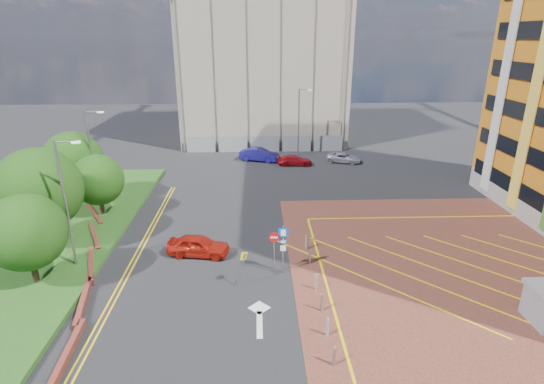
{
  "coord_description": "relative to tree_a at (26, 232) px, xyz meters",
  "views": [
    {
      "loc": [
        -1.03,
        -21.92,
        13.88
      ],
      "look_at": [
        -0.1,
        3.03,
        4.59
      ],
      "focal_mm": 28.0,
      "sensor_mm": 36.0,
      "label": 1
    }
  ],
  "objects": [
    {
      "name": "car_silver_back",
      "position": [
        23.02,
        24.91,
        -2.96
      ],
      "size": [
        4.28,
        3.0,
        1.09
      ],
      "primitive_type": "imported",
      "rotation": [
        0.0,
        0.0,
        1.23
      ],
      "color": "silver",
      "rests_on": "ground"
    },
    {
      "name": "sign_cluster",
      "position": [
        14.3,
        0.98,
        -1.55
      ],
      "size": [
        1.17,
        0.12,
        3.2
      ],
      "color": "#9EA0A8",
      "rests_on": "ground"
    },
    {
      "name": "tree_d",
      "position": [
        -2.5,
        13.0,
        0.37
      ],
      "size": [
        5.0,
        5.0,
        6.08
      ],
      "color": "#3D2B1C",
      "rests_on": "grass_bed"
    },
    {
      "name": "forecourt",
      "position": [
        28.0,
        0.0,
        -3.49
      ],
      "size": [
        26.0,
        26.0,
        0.02
      ],
      "primitive_type": "cube",
      "color": "brown",
      "rests_on": "ground"
    },
    {
      "name": "retaining_wall",
      "position": [
        2.2,
        2.0,
        -3.3
      ],
      "size": [
        6.06,
        20.33,
        0.4
      ],
      "color": "brown",
      "rests_on": "ground"
    },
    {
      "name": "car_red_back",
      "position": [
        17.23,
        24.01,
        -2.94
      ],
      "size": [
        3.95,
        1.79,
        1.12
      ],
      "primitive_type": "imported",
      "rotation": [
        0.0,
        0.0,
        1.51
      ],
      "color": "#A10D15",
      "rests_on": "ground"
    },
    {
      "name": "car_blue_back",
      "position": [
        13.26,
        25.92,
        -2.75
      ],
      "size": [
        4.84,
        2.99,
        1.51
      ],
      "primitive_type": "imported",
      "rotation": [
        0.0,
        0.0,
        1.24
      ],
      "color": "navy",
      "rests_on": "ground"
    },
    {
      "name": "construction_building",
      "position": [
        14.0,
        40.0,
        7.5
      ],
      "size": [
        21.2,
        19.2,
        22.0
      ],
      "primitive_type": "cube",
      "color": "#A39685",
      "rests_on": "ground"
    },
    {
      "name": "ground",
      "position": [
        14.0,
        0.0,
        -3.5
      ],
      "size": [
        140.0,
        140.0,
        0.0
      ],
      "primitive_type": "plane",
      "color": "black",
      "rests_on": "ground"
    },
    {
      "name": "grass_bed",
      "position": [
        -4.0,
        6.0,
        -3.35
      ],
      "size": [
        14.0,
        32.0,
        0.3
      ],
      "primitive_type": "cube",
      "color": "#244A17",
      "rests_on": "ground"
    },
    {
      "name": "construction_fence",
      "position": [
        15.0,
        30.0,
        -2.5
      ],
      "size": [
        21.6,
        0.06,
        2.0
      ],
      "primitive_type": "cube",
      "color": "gray",
      "rests_on": "ground"
    },
    {
      "name": "lamp_left_far",
      "position": [
        -0.42,
        12.0,
        1.16
      ],
      "size": [
        1.53,
        0.16,
        8.0
      ],
      "color": "#9EA0A8",
      "rests_on": "grass_bed"
    },
    {
      "name": "car_red_left",
      "position": [
        9.0,
        3.43,
        -2.8
      ],
      "size": [
        4.31,
        2.25,
        1.4
      ],
      "primitive_type": "imported",
      "rotation": [
        0.0,
        0.0,
        1.42
      ],
      "color": "#AC1B0E",
      "rests_on": "ground"
    },
    {
      "name": "warning_sign",
      "position": [
        12.01,
        -0.45,
        -2.07
      ],
      "size": [
        0.84,
        0.43,
        2.24
      ],
      "color": "#9EA0A8",
      "rests_on": "ground"
    },
    {
      "name": "lamp_left_near",
      "position": [
        1.58,
        2.0,
        1.16
      ],
      "size": [
        1.53,
        0.16,
        8.0
      ],
      "color": "#9EA0A8",
      "rests_on": "grass_bed"
    },
    {
      "name": "lamp_back",
      "position": [
        18.08,
        28.0,
        0.86
      ],
      "size": [
        1.53,
        0.16,
        8.0
      ],
      "color": "#9EA0A8",
      "rests_on": "ground"
    },
    {
      "name": "tree_c",
      "position": [
        0.5,
        10.0,
        -0.31
      ],
      "size": [
        4.0,
        4.0,
        4.9
      ],
      "color": "#3D2B1C",
      "rests_on": "grass_bed"
    },
    {
      "name": "bollard_row",
      "position": [
        16.3,
        -1.67,
        -3.03
      ],
      "size": [
        0.14,
        11.14,
        0.9
      ],
      "color": "#9EA0A8",
      "rests_on": "forecourt"
    },
    {
      "name": "tree_a",
      "position": [
        0.0,
        0.0,
        0.0
      ],
      "size": [
        4.4,
        4.4,
        5.41
      ],
      "color": "#3D2B1C",
      "rests_on": "grass_bed"
    },
    {
      "name": "tree_b",
      "position": [
        -1.5,
        5.0,
        0.73
      ],
      "size": [
        5.6,
        5.6,
        6.74
      ],
      "color": "#3D2B1C",
      "rests_on": "grass_bed"
    }
  ]
}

